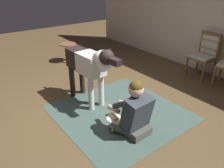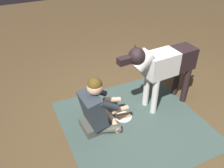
{
  "view_description": "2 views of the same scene",
  "coord_description": "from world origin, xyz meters",
  "px_view_note": "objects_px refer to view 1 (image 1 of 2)",
  "views": [
    {
      "loc": [
        2.7,
        -1.73,
        2.09
      ],
      "look_at": [
        0.42,
        0.01,
        0.67
      ],
      "focal_mm": 35.72,
      "sensor_mm": 36.0,
      "label": 1
    },
    {
      "loc": [
        1.68,
        2.46,
        2.47
      ],
      "look_at": [
        0.5,
        -0.05,
        0.56
      ],
      "focal_mm": 38.64,
      "sensor_mm": 36.0,
      "label": 2
    }
  ],
  "objects_px": {
    "dining_chair_left_of_pair": "(205,53)",
    "large_dog": "(89,65)",
    "round_side_table": "(68,51)",
    "person_sitting_on_floor": "(134,112)",
    "hot_dog_on_plate": "(114,117)"
  },
  "relations": [
    {
      "from": "dining_chair_left_of_pair",
      "to": "hot_dog_on_plate",
      "type": "distance_m",
      "value": 2.67
    },
    {
      "from": "person_sitting_on_floor",
      "to": "large_dog",
      "type": "height_order",
      "value": "large_dog"
    },
    {
      "from": "hot_dog_on_plate",
      "to": "round_side_table",
      "type": "height_order",
      "value": "round_side_table"
    },
    {
      "from": "person_sitting_on_floor",
      "to": "hot_dog_on_plate",
      "type": "distance_m",
      "value": 0.54
    },
    {
      "from": "round_side_table",
      "to": "dining_chair_left_of_pair",
      "type": "bearing_deg",
      "value": 36.26
    },
    {
      "from": "dining_chair_left_of_pair",
      "to": "large_dog",
      "type": "bearing_deg",
      "value": -101.01
    },
    {
      "from": "person_sitting_on_floor",
      "to": "large_dog",
      "type": "bearing_deg",
      "value": -177.08
    },
    {
      "from": "person_sitting_on_floor",
      "to": "round_side_table",
      "type": "relative_size",
      "value": 1.74
    },
    {
      "from": "large_dog",
      "to": "round_side_table",
      "type": "distance_m",
      "value": 2.3
    },
    {
      "from": "large_dog",
      "to": "hot_dog_on_plate",
      "type": "height_order",
      "value": "large_dog"
    },
    {
      "from": "dining_chair_left_of_pair",
      "to": "round_side_table",
      "type": "relative_size",
      "value": 2.04
    },
    {
      "from": "round_side_table",
      "to": "hot_dog_on_plate",
      "type": "bearing_deg",
      "value": -13.2
    },
    {
      "from": "person_sitting_on_floor",
      "to": "hot_dog_on_plate",
      "type": "height_order",
      "value": "person_sitting_on_floor"
    },
    {
      "from": "dining_chair_left_of_pair",
      "to": "large_dog",
      "type": "relative_size",
      "value": 0.68
    },
    {
      "from": "person_sitting_on_floor",
      "to": "large_dog",
      "type": "distance_m",
      "value": 1.15
    }
  ]
}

